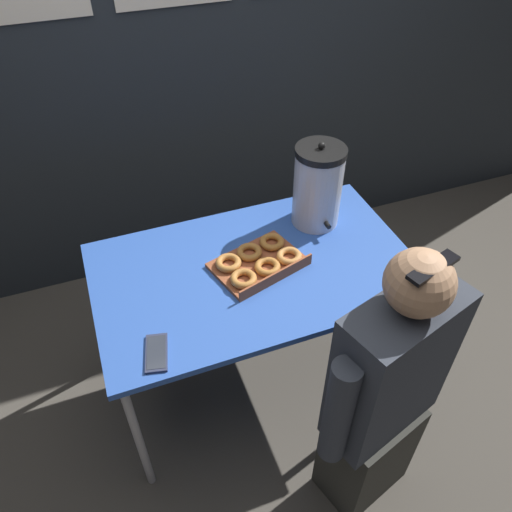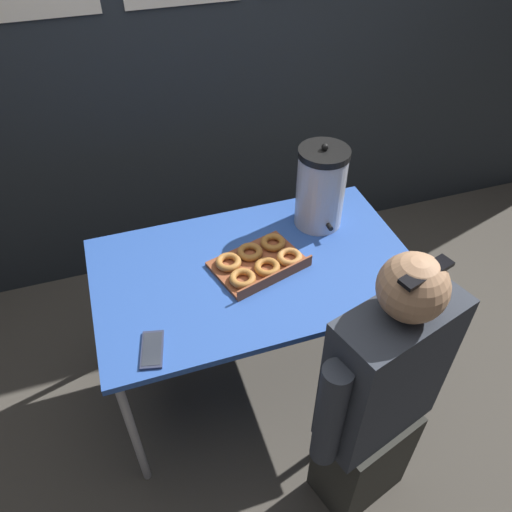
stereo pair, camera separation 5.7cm
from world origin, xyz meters
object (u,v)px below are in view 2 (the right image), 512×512
(coffee_urn, at_px, (321,188))
(donut_box, at_px, (259,262))
(cell_phone, at_px, (152,350))
(person_seated, at_px, (377,403))

(coffee_urn, bearing_deg, donut_box, -150.76)
(coffee_urn, xyz_separation_m, cell_phone, (-0.81, -0.47, -0.18))
(donut_box, distance_m, cell_phone, 0.55)
(cell_phone, height_order, person_seated, person_seated)
(donut_box, height_order, person_seated, person_seated)
(donut_box, bearing_deg, coffee_urn, 13.04)
(coffee_urn, distance_m, person_seated, 0.89)
(person_seated, bearing_deg, cell_phone, -43.95)
(cell_phone, relative_size, person_seated, 0.13)
(cell_phone, bearing_deg, donut_box, 43.43)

